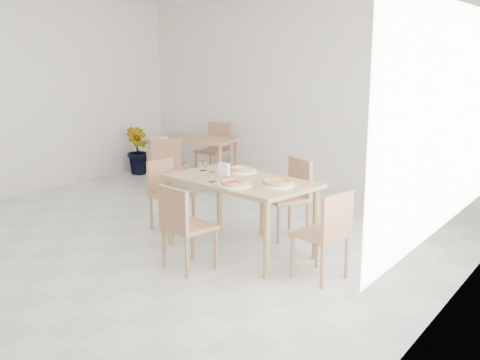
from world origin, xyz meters
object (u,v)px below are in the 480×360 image
Objects in this scene: pizza_mushroom at (241,169)px; tumbler_a at (212,177)px; tumbler_b at (203,166)px; chair_north at (291,192)px; chair_back_s at (168,163)px; main_table at (240,187)px; chair_west at (167,189)px; potted_plant at (139,150)px; plate_mushroom at (241,171)px; pizza_margherita at (277,182)px; chair_back_n at (216,146)px; plate_empty at (159,137)px; napkin_holder at (224,170)px; chair_east at (327,230)px; pizza_pepperoni at (234,182)px; plate_margherita at (277,185)px; plate_pepperoni at (234,185)px; second_table at (193,144)px.

pizza_mushroom is 0.55m from tumbler_a.
pizza_mushroom is 2.49× the size of tumbler_b.
chair_north is 2.38m from chair_back_s.
main_table is at bearing -75.21° from chair_north.
potted_plant reaches higher than chair_west.
plate_mushroom is at bearing -135.00° from pizza_mushroom.
pizza_margherita is 0.40× the size of chair_back_n.
plate_mushroom is 1.21× the size of plate_empty.
napkin_holder is (-0.01, -0.29, 0.06)m from plate_mushroom.
chair_east is 5.84× the size of napkin_holder.
tumbler_a reaches higher than pizza_margherita.
chair_back_n is at bearing 127.46° from tumbler_a.
pizza_mushroom and pizza_pepperoni have the same top height.
napkin_holder is at bearing -88.93° from chair_north.
chair_north reaches higher than plate_margherita.
plate_mushroom is 0.65m from plate_pepperoni.
potted_plant reaches higher than plate_margherita.
chair_east is 0.55× the size of second_table.
second_table is at bearing 148.23° from main_table.
plate_margherita is 0.02m from pizza_margherita.
pizza_mushroom reaches higher than chair_west.
plate_pepperoni is (0.13, -0.27, 0.09)m from main_table.
tumbler_a is (-0.28, 0.01, 0.04)m from plate_pepperoni.
chair_back_s is 0.68m from plate_empty.
chair_west is 2.33× the size of plate_margherita.
plate_mushroom is 3.22m from chair_back_n.
pizza_mushroom is at bearing -101.57° from chair_north.
potted_plant reaches higher than plate_pepperoni.
chair_west is 0.99× the size of chair_east.
chair_east is at bearing -20.55° from pizza_mushroom.
tumbler_b is 0.75× the size of napkin_holder.
chair_west is at bearing 168.04° from napkin_holder.
tumbler_a is (0.99, -0.42, 0.34)m from chair_west.
chair_east reaches higher than chair_west.
chair_back_s reaches higher than second_table.
second_table is (-2.08, 1.96, -0.16)m from napkin_holder.
plate_margherita is 0.65m from napkin_holder.
chair_east and pizza_mushroom have the same top height.
main_table is at bearing -2.36° from napkin_holder.
chair_east is at bearing -40.17° from chair_back_n.
plate_mushroom is 0.37× the size of chair_back_n.
plate_empty is (-2.79, 1.92, 0.00)m from plate_pepperoni.
napkin_holder is (0.37, -0.11, 0.01)m from tumbler_b.
napkin_holder is at bearing 140.15° from pizza_pepperoni.
chair_east is 0.98m from pizza_pepperoni.
tumbler_b reaches higher than plate_mushroom.
tumbler_a reaches higher than plate_mushroom.
pizza_mushroom is 2.81m from plate_empty.
potted_plant is at bearing 151.68° from plate_mushroom.
chair_back_n reaches higher than potted_plant.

